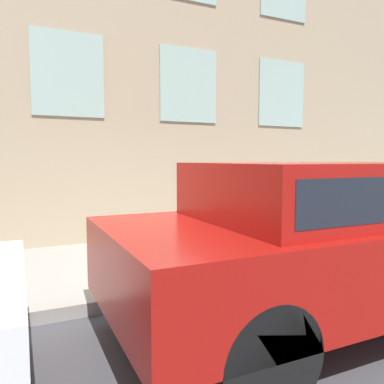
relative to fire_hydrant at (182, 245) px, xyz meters
name	(u,v)px	position (x,y,z in m)	size (l,w,h in m)	color
ground_plane	(203,297)	(-0.47, -0.09, -0.58)	(80.00, 80.00, 0.00)	#47474C
sidewalk	(161,261)	(1.05, -0.09, -0.50)	(3.05, 60.00, 0.15)	#9E9B93
fire_hydrant	(182,245)	(0.00, 0.00, 0.00)	(0.37, 0.47, 0.83)	gray
person	(201,215)	(0.50, -0.54, 0.31)	(0.29, 0.19, 1.22)	#232328
parked_truck_red_near	(327,230)	(-1.68, -0.93, 0.42)	(2.08, 4.49, 1.70)	black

